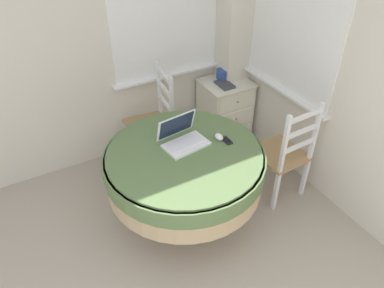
{
  "coord_description": "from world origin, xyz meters",
  "views": [
    {
      "loc": [
        -0.08,
        -0.12,
        2.49
      ],
      "look_at": [
        1.08,
        1.98,
        0.68
      ],
      "focal_mm": 35.0,
      "sensor_mm": 36.0,
      "label": 1
    }
  ],
  "objects_px": {
    "dining_chair_near_right_window": "(284,154)",
    "corner_cabinet": "(225,109)",
    "storage_box": "(225,74)",
    "computer_mouse": "(219,137)",
    "cell_phone": "(227,140)",
    "round_dining_table": "(184,167)",
    "dining_chair_near_back_window": "(153,122)",
    "laptop": "(183,138)",
    "book_on_cabinet": "(225,84)"
  },
  "relations": [
    {
      "from": "dining_chair_near_right_window",
      "to": "corner_cabinet",
      "type": "xyz_separation_m",
      "value": [
        0.08,
        1.06,
        -0.13
      ]
    },
    {
      "from": "storage_box",
      "to": "corner_cabinet",
      "type": "bearing_deg",
      "value": -112.46
    },
    {
      "from": "computer_mouse",
      "to": "cell_phone",
      "type": "xyz_separation_m",
      "value": [
        0.04,
        -0.05,
        -0.02
      ]
    },
    {
      "from": "dining_chair_near_right_window",
      "to": "round_dining_table",
      "type": "bearing_deg",
      "value": 173.52
    },
    {
      "from": "round_dining_table",
      "to": "computer_mouse",
      "type": "xyz_separation_m",
      "value": [
        0.31,
        0.01,
        0.17
      ]
    },
    {
      "from": "computer_mouse",
      "to": "dining_chair_near_right_window",
      "type": "distance_m",
      "value": 0.7
    },
    {
      "from": "computer_mouse",
      "to": "corner_cabinet",
      "type": "relative_size",
      "value": 0.13
    },
    {
      "from": "dining_chair_near_back_window",
      "to": "dining_chair_near_right_window",
      "type": "relative_size",
      "value": 1.0
    },
    {
      "from": "round_dining_table",
      "to": "dining_chair_near_right_window",
      "type": "height_order",
      "value": "dining_chair_near_right_window"
    },
    {
      "from": "computer_mouse",
      "to": "cell_phone",
      "type": "bearing_deg",
      "value": -50.32
    },
    {
      "from": "cell_phone",
      "to": "laptop",
      "type": "bearing_deg",
      "value": 154.82
    },
    {
      "from": "round_dining_table",
      "to": "cell_phone",
      "type": "xyz_separation_m",
      "value": [
        0.36,
        -0.04,
        0.15
      ]
    },
    {
      "from": "round_dining_table",
      "to": "dining_chair_near_back_window",
      "type": "relative_size",
      "value": 1.25
    },
    {
      "from": "computer_mouse",
      "to": "book_on_cabinet",
      "type": "xyz_separation_m",
      "value": [
        0.64,
        0.89,
        -0.12
      ]
    },
    {
      "from": "cell_phone",
      "to": "dining_chair_near_back_window",
      "type": "bearing_deg",
      "value": 102.91
    },
    {
      "from": "cell_phone",
      "to": "round_dining_table",
      "type": "bearing_deg",
      "value": 174.1
    },
    {
      "from": "corner_cabinet",
      "to": "storage_box",
      "type": "relative_size",
      "value": 4.31
    },
    {
      "from": "laptop",
      "to": "corner_cabinet",
      "type": "height_order",
      "value": "laptop"
    },
    {
      "from": "laptop",
      "to": "dining_chair_near_back_window",
      "type": "xyz_separation_m",
      "value": [
        0.09,
        0.81,
        -0.35
      ]
    },
    {
      "from": "laptop",
      "to": "computer_mouse",
      "type": "distance_m",
      "value": 0.29
    },
    {
      "from": "computer_mouse",
      "to": "dining_chair_near_back_window",
      "type": "relative_size",
      "value": 0.09
    },
    {
      "from": "cell_phone",
      "to": "storage_box",
      "type": "bearing_deg",
      "value": 57.28
    },
    {
      "from": "cell_phone",
      "to": "storage_box",
      "type": "distance_m",
      "value": 1.25
    },
    {
      "from": "storage_box",
      "to": "book_on_cabinet",
      "type": "xyz_separation_m",
      "value": [
        -0.08,
        -0.11,
        -0.05
      ]
    },
    {
      "from": "computer_mouse",
      "to": "storage_box",
      "type": "distance_m",
      "value": 1.24
    },
    {
      "from": "laptop",
      "to": "computer_mouse",
      "type": "xyz_separation_m",
      "value": [
        0.27,
        -0.1,
        -0.03
      ]
    },
    {
      "from": "round_dining_table",
      "to": "book_on_cabinet",
      "type": "height_order",
      "value": "round_dining_table"
    },
    {
      "from": "dining_chair_near_right_window",
      "to": "book_on_cabinet",
      "type": "xyz_separation_m",
      "value": [
        0.02,
        1.01,
        0.21
      ]
    },
    {
      "from": "round_dining_table",
      "to": "computer_mouse",
      "type": "bearing_deg",
      "value": 2.42
    },
    {
      "from": "cell_phone",
      "to": "dining_chair_near_back_window",
      "type": "relative_size",
      "value": 0.11
    },
    {
      "from": "round_dining_table",
      "to": "storage_box",
      "type": "distance_m",
      "value": 1.45
    },
    {
      "from": "laptop",
      "to": "dining_chair_near_right_window",
      "type": "height_order",
      "value": "dining_chair_near_right_window"
    },
    {
      "from": "storage_box",
      "to": "round_dining_table",
      "type": "bearing_deg",
      "value": -135.47
    },
    {
      "from": "cell_phone",
      "to": "book_on_cabinet",
      "type": "bearing_deg",
      "value": 57.63
    },
    {
      "from": "dining_chair_near_back_window",
      "to": "book_on_cabinet",
      "type": "relative_size",
      "value": 4.67
    },
    {
      "from": "computer_mouse",
      "to": "round_dining_table",
      "type": "bearing_deg",
      "value": -177.58
    },
    {
      "from": "round_dining_table",
      "to": "dining_chair_near_right_window",
      "type": "distance_m",
      "value": 0.95
    },
    {
      "from": "computer_mouse",
      "to": "storage_box",
      "type": "relative_size",
      "value": 0.57
    },
    {
      "from": "dining_chair_near_back_window",
      "to": "storage_box",
      "type": "relative_size",
      "value": 6.57
    },
    {
      "from": "storage_box",
      "to": "book_on_cabinet",
      "type": "distance_m",
      "value": 0.15
    },
    {
      "from": "computer_mouse",
      "to": "corner_cabinet",
      "type": "height_order",
      "value": "computer_mouse"
    },
    {
      "from": "round_dining_table",
      "to": "dining_chair_near_right_window",
      "type": "xyz_separation_m",
      "value": [
        0.93,
        -0.11,
        -0.16
      ]
    },
    {
      "from": "laptop",
      "to": "dining_chair_near_right_window",
      "type": "distance_m",
      "value": 0.97
    },
    {
      "from": "cell_phone",
      "to": "dining_chair_near_right_window",
      "type": "height_order",
      "value": "dining_chair_near_right_window"
    },
    {
      "from": "laptop",
      "to": "storage_box",
      "type": "relative_size",
      "value": 2.43
    },
    {
      "from": "laptop",
      "to": "cell_phone",
      "type": "height_order",
      "value": "laptop"
    },
    {
      "from": "cell_phone",
      "to": "computer_mouse",
      "type": "bearing_deg",
      "value": 129.68
    },
    {
      "from": "dining_chair_near_back_window",
      "to": "book_on_cabinet",
      "type": "distance_m",
      "value": 0.84
    },
    {
      "from": "computer_mouse",
      "to": "storage_box",
      "type": "height_order",
      "value": "computer_mouse"
    },
    {
      "from": "dining_chair_near_back_window",
      "to": "cell_phone",
      "type": "bearing_deg",
      "value": -77.09
    }
  ]
}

